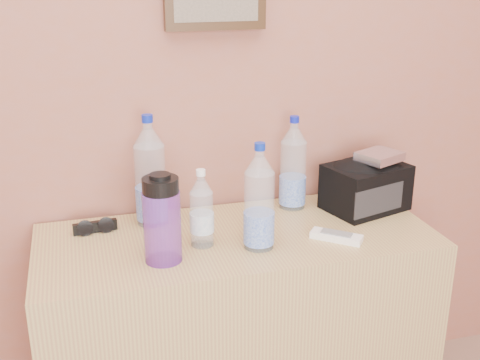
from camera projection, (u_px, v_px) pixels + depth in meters
name	position (u px, v px, depth m)	size (l,w,h in m)	color
dresser	(237.00, 339.00, 1.87)	(1.15, 0.48, 0.72)	#A88951
pet_large_b	(150.00, 176.00, 1.78)	(0.09, 0.09, 0.34)	silver
pet_large_c	(293.00, 168.00, 1.90)	(0.08, 0.08, 0.30)	silver
pet_large_d	(259.00, 202.00, 1.63)	(0.08, 0.08, 0.30)	silver
pet_small	(202.00, 212.00, 1.65)	(0.06, 0.06, 0.22)	silver
nalgene_bottle	(162.00, 219.00, 1.56)	(0.10, 0.10, 0.24)	purple
sunglasses	(95.00, 227.00, 1.76)	(0.13, 0.05, 0.03)	black
ac_remote	(336.00, 237.00, 1.71)	(0.15, 0.05, 0.02)	white
toiletry_bag	(366.00, 184.00, 1.91)	(0.24, 0.18, 0.17)	black
foil_packet	(380.00, 156.00, 1.86)	(0.13, 0.10, 0.03)	silver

